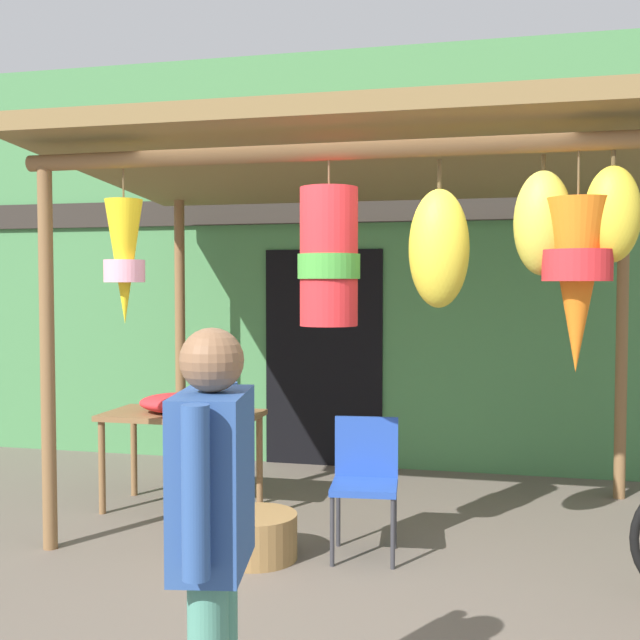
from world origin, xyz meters
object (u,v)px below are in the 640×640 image
Objects in this scene: flower_heap_on_table at (182,403)px; folding_chair at (365,473)px; display_table at (182,425)px; vendor_in_orange at (213,524)px; wicker_basket_by_table at (256,536)px.

flower_heap_on_table is 1.63m from folding_chair.
vendor_in_orange is (1.41, -3.01, 0.27)m from display_table.
folding_chair is 2.42m from vendor_in_orange.
wicker_basket_by_table is 2.33m from vendor_in_orange.
flower_heap_on_table is 0.75× the size of folding_chair.
folding_chair reaches higher than display_table.
folding_chair is at bearing -22.08° from flower_heap_on_table.
vendor_in_orange is (1.40, -2.98, 0.10)m from flower_heap_on_table.
folding_chair is at bearing 87.87° from vendor_in_orange.
vendor_in_orange is (0.55, -2.13, 0.76)m from wicker_basket_by_table.
vendor_in_orange is at bearing -64.95° from display_table.
wicker_basket_by_table is (-0.63, -0.25, -0.36)m from folding_chair.
display_table is at bearing 157.12° from folding_chair.
folding_chair is (1.50, -0.63, -0.13)m from display_table.
vendor_in_orange is at bearing -64.90° from flower_heap_on_table.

